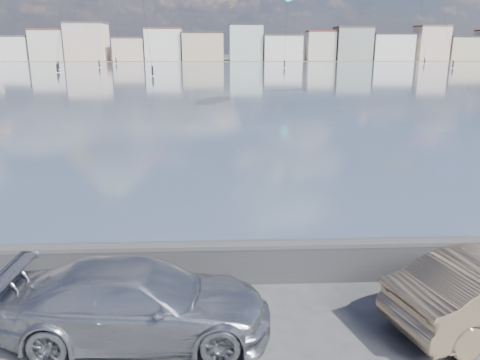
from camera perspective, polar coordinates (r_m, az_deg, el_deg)
name	(u,v)px	position (r m, az deg, el deg)	size (l,w,h in m)	color
ground	(196,352)	(9.37, -5.42, -20.14)	(700.00, 700.00, 0.00)	#333335
bay_water	(217,74)	(99.22, -2.77, 12.78)	(500.00, 177.00, 0.00)	#3B4B63
far_shore_strip	(219,60)	(207.64, -2.63, 14.44)	(500.00, 60.00, 0.00)	#4C473D
seawall	(201,260)	(11.40, -4.82, -9.73)	(400.00, 0.36, 1.08)	#28282B
far_buildings	(222,45)	(193.56, -2.26, 16.12)	(240.79, 13.26, 14.60)	beige
car_silver	(139,302)	(9.58, -12.25, -14.29)	(2.09, 5.14, 1.49)	#ACAEB4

